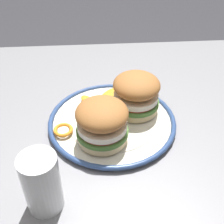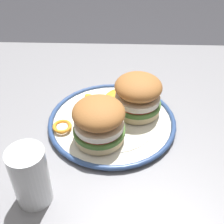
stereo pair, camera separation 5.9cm
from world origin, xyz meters
name	(u,v)px [view 2 (the right image)]	position (x,y,z in m)	size (l,w,h in m)	color
dining_table	(127,145)	(0.00, 0.00, 0.63)	(1.18, 0.81, 0.75)	gray
dinner_plate	(112,121)	(0.04, 0.04, 0.76)	(0.32, 0.32, 0.02)	silver
sandwich_half_left	(138,94)	(-0.02, 0.01, 0.82)	(0.16, 0.16, 0.10)	beige
sandwich_half_right	(99,121)	(0.07, 0.11, 0.82)	(0.16, 0.16, 0.10)	beige
orange_peel_curled	(88,115)	(0.10, 0.03, 0.77)	(0.05, 0.05, 0.01)	orange
orange_peel_strip_long	(91,99)	(0.10, -0.03, 0.77)	(0.05, 0.06, 0.01)	orange
orange_peel_strip_short	(115,94)	(0.04, -0.06, 0.77)	(0.07, 0.07, 0.01)	orange
orange_peel_small_curl	(62,127)	(0.16, 0.08, 0.77)	(0.06, 0.06, 0.01)	orange
drinking_glass	(31,180)	(0.19, 0.26, 0.80)	(0.07, 0.07, 0.13)	white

